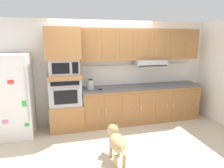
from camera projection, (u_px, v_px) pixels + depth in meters
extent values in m
plane|color=beige|center=(115.00, 138.00, 4.18)|extent=(9.60, 9.60, 0.00)
cube|color=silver|center=(103.00, 72.00, 4.95)|extent=(6.20, 0.12, 2.50)
cube|color=white|center=(13.00, 96.00, 4.14)|extent=(0.76, 0.70, 1.76)
cylinder|color=silver|center=(27.00, 95.00, 3.85)|extent=(0.02, 0.02, 1.10)
cube|color=green|center=(27.00, 125.00, 3.98)|extent=(0.09, 0.01, 0.07)
cube|color=red|center=(11.00, 82.00, 3.74)|extent=(0.11, 0.01, 0.08)
cube|color=pink|center=(5.00, 122.00, 3.87)|extent=(0.11, 0.01, 0.08)
cube|color=green|center=(24.00, 104.00, 3.88)|extent=(0.09, 0.01, 0.12)
cube|color=#A8703D|center=(67.00, 116.00, 4.59)|extent=(0.74, 0.62, 0.60)
cube|color=#A8AAAF|center=(65.00, 91.00, 4.46)|extent=(0.70, 0.58, 0.60)
cube|color=black|center=(66.00, 97.00, 4.19)|extent=(0.49, 0.01, 0.30)
cube|color=black|center=(65.00, 84.00, 4.13)|extent=(0.59, 0.01, 0.09)
cylinder|color=#A8AAAF|center=(65.00, 89.00, 4.13)|extent=(0.56, 0.02, 0.02)
cube|color=#A8703D|center=(65.00, 76.00, 4.38)|extent=(0.74, 0.62, 0.10)
cube|color=#A8AAAF|center=(64.00, 67.00, 4.34)|extent=(0.64, 0.53, 0.32)
cube|color=black|center=(61.00, 68.00, 4.06)|extent=(0.35, 0.01, 0.22)
cube|color=black|center=(75.00, 68.00, 4.13)|extent=(0.13, 0.01, 0.24)
cube|color=#A8703D|center=(63.00, 43.00, 4.23)|extent=(0.74, 0.62, 0.68)
cube|color=#A8703D|center=(141.00, 104.00, 5.01)|extent=(2.98, 0.60, 0.88)
cube|color=#9A6738|center=(93.00, 112.00, 4.41)|extent=(0.36, 0.01, 0.70)
cylinder|color=#BCBCC1|center=(99.00, 112.00, 4.42)|extent=(0.01, 0.01, 0.12)
cube|color=#9A6738|center=(112.00, 110.00, 4.51)|extent=(0.36, 0.01, 0.70)
cylinder|color=#BCBCC1|center=(107.00, 111.00, 4.46)|extent=(0.01, 0.01, 0.12)
cube|color=#9A6738|center=(129.00, 109.00, 4.61)|extent=(0.36, 0.01, 0.70)
cylinder|color=#BCBCC1|center=(135.00, 109.00, 4.63)|extent=(0.01, 0.01, 0.12)
cube|color=#9A6738|center=(146.00, 107.00, 4.71)|extent=(0.36, 0.01, 0.70)
cylinder|color=#BCBCC1|center=(142.00, 108.00, 4.67)|extent=(0.01, 0.01, 0.12)
cube|color=#9A6738|center=(162.00, 106.00, 4.82)|extent=(0.36, 0.01, 0.70)
cylinder|color=#BCBCC1|center=(167.00, 106.00, 4.83)|extent=(0.01, 0.01, 0.12)
cube|color=#9A6738|center=(178.00, 104.00, 4.92)|extent=(0.36, 0.01, 0.70)
cylinder|color=#BCBCC1|center=(174.00, 105.00, 4.87)|extent=(0.01, 0.01, 0.12)
cube|color=#9A6738|center=(193.00, 103.00, 5.02)|extent=(0.36, 0.01, 0.70)
cylinder|color=#BCBCC1|center=(197.00, 103.00, 5.04)|extent=(0.01, 0.01, 0.12)
cube|color=#4C4C51|center=(142.00, 86.00, 4.91)|extent=(3.02, 0.64, 0.04)
cube|color=white|center=(138.00, 74.00, 5.12)|extent=(3.02, 0.02, 0.50)
cube|color=#A8703D|center=(141.00, 44.00, 4.80)|extent=(2.98, 0.34, 0.74)
cube|color=#A8AAAF|center=(149.00, 62.00, 4.88)|extent=(0.76, 0.48, 0.14)
cube|color=black|center=(153.00, 66.00, 4.69)|extent=(0.72, 0.04, 0.02)
cube|color=#9A6738|center=(90.00, 45.00, 4.33)|extent=(0.36, 0.01, 0.63)
cube|color=#9A6738|center=(109.00, 45.00, 4.43)|extent=(0.36, 0.01, 0.63)
cube|color=#9A6738|center=(127.00, 45.00, 4.53)|extent=(0.36, 0.01, 0.63)
cube|color=#9A6738|center=(144.00, 44.00, 4.64)|extent=(0.36, 0.01, 0.63)
cube|color=#9A6738|center=(161.00, 44.00, 4.74)|extent=(0.36, 0.01, 0.63)
cube|color=#9A6738|center=(176.00, 44.00, 4.84)|extent=(0.36, 0.01, 0.63)
cube|color=#9A6738|center=(191.00, 44.00, 4.94)|extent=(0.36, 0.01, 0.63)
cylinder|color=black|center=(100.00, 89.00, 4.50)|extent=(0.10, 0.07, 0.03)
cylinder|color=silver|center=(101.00, 88.00, 4.61)|extent=(0.11, 0.06, 0.01)
cylinder|color=#A8AAAF|center=(91.00, 85.00, 4.52)|extent=(0.17, 0.17, 0.22)
cylinder|color=black|center=(90.00, 80.00, 4.49)|extent=(0.10, 0.10, 0.02)
ellipsoid|color=tan|center=(117.00, 142.00, 3.27)|extent=(0.27, 0.46, 0.26)
sphere|color=tan|center=(113.00, 130.00, 3.56)|extent=(0.21, 0.21, 0.21)
ellipsoid|color=olive|center=(111.00, 129.00, 3.66)|extent=(0.08, 0.12, 0.07)
cone|color=tan|center=(109.00, 126.00, 3.51)|extent=(0.06, 0.06, 0.07)
cone|color=tan|center=(117.00, 125.00, 3.54)|extent=(0.06, 0.06, 0.07)
cylinder|color=tan|center=(123.00, 151.00, 2.98)|extent=(0.04, 0.15, 0.12)
cylinder|color=tan|center=(111.00, 151.00, 3.46)|extent=(0.06, 0.06, 0.24)
cylinder|color=tan|center=(119.00, 150.00, 3.49)|extent=(0.06, 0.06, 0.24)
cylinder|color=tan|center=(116.00, 162.00, 3.15)|extent=(0.06, 0.06, 0.24)
cylinder|color=tan|center=(124.00, 161.00, 3.19)|extent=(0.06, 0.06, 0.24)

